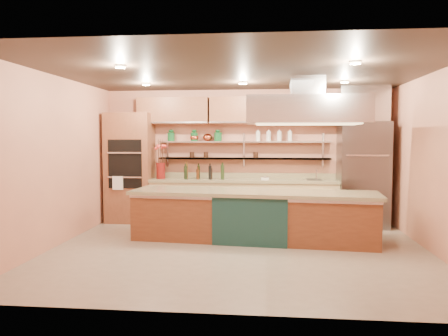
# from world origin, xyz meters

# --- Properties ---
(floor) EXTENTS (6.00, 5.00, 0.02)m
(floor) POSITION_xyz_m (0.00, 0.00, -0.01)
(floor) COLOR gray
(floor) RESTS_ON ground
(ceiling) EXTENTS (6.00, 5.00, 0.02)m
(ceiling) POSITION_xyz_m (0.00, 0.00, 2.80)
(ceiling) COLOR black
(ceiling) RESTS_ON wall_back
(wall_back) EXTENTS (6.00, 0.04, 2.80)m
(wall_back) POSITION_xyz_m (0.00, 2.50, 1.40)
(wall_back) COLOR tan
(wall_back) RESTS_ON floor
(wall_front) EXTENTS (6.00, 0.04, 2.80)m
(wall_front) POSITION_xyz_m (0.00, -2.50, 1.40)
(wall_front) COLOR tan
(wall_front) RESTS_ON floor
(wall_left) EXTENTS (0.04, 5.00, 2.80)m
(wall_left) POSITION_xyz_m (-3.00, 0.00, 1.40)
(wall_left) COLOR tan
(wall_left) RESTS_ON floor
(wall_right) EXTENTS (0.04, 5.00, 2.80)m
(wall_right) POSITION_xyz_m (3.00, 0.00, 1.40)
(wall_right) COLOR tan
(wall_right) RESTS_ON floor
(oven_stack) EXTENTS (0.95, 0.64, 2.30)m
(oven_stack) POSITION_xyz_m (-2.45, 2.18, 1.15)
(oven_stack) COLOR brown
(oven_stack) RESTS_ON floor
(refrigerator) EXTENTS (0.95, 0.72, 2.10)m
(refrigerator) POSITION_xyz_m (2.35, 2.14, 1.05)
(refrigerator) COLOR slate
(refrigerator) RESTS_ON floor
(back_counter) EXTENTS (3.84, 0.64, 0.93)m
(back_counter) POSITION_xyz_m (-0.05, 2.20, 0.47)
(back_counter) COLOR tan
(back_counter) RESTS_ON floor
(wall_shelf_lower) EXTENTS (3.60, 0.26, 0.03)m
(wall_shelf_lower) POSITION_xyz_m (-0.05, 2.37, 1.35)
(wall_shelf_lower) COLOR silver
(wall_shelf_lower) RESTS_ON wall_back
(wall_shelf_upper) EXTENTS (3.60, 0.26, 0.03)m
(wall_shelf_upper) POSITION_xyz_m (-0.05, 2.37, 1.70)
(wall_shelf_upper) COLOR silver
(wall_shelf_upper) RESTS_ON wall_back
(upper_cabinets) EXTENTS (4.60, 0.36, 0.55)m
(upper_cabinets) POSITION_xyz_m (0.00, 2.32, 2.35)
(upper_cabinets) COLOR brown
(upper_cabinets) RESTS_ON wall_back
(range_hood) EXTENTS (2.00, 1.00, 0.45)m
(range_hood) POSITION_xyz_m (1.11, 0.72, 2.25)
(range_hood) COLOR silver
(range_hood) RESTS_ON ceiling
(ceiling_downlights) EXTENTS (4.00, 2.80, 0.02)m
(ceiling_downlights) POSITION_xyz_m (0.00, 0.20, 2.77)
(ceiling_downlights) COLOR #FFE5A5
(ceiling_downlights) RESTS_ON ceiling
(island) EXTENTS (4.22, 1.29, 0.87)m
(island) POSITION_xyz_m (0.21, 0.72, 0.43)
(island) COLOR brown
(island) RESTS_ON floor
(flower_vase) EXTENTS (0.25, 0.25, 0.33)m
(flower_vase) POSITION_xyz_m (-1.78, 2.15, 1.10)
(flower_vase) COLOR #5F100E
(flower_vase) RESTS_ON back_counter
(oil_bottle_cluster) EXTENTS (0.92, 0.58, 0.29)m
(oil_bottle_cluster) POSITION_xyz_m (-0.86, 2.15, 1.07)
(oil_bottle_cluster) COLOR black
(oil_bottle_cluster) RESTS_ON back_counter
(kitchen_scale) EXTENTS (0.19, 0.16, 0.09)m
(kitchen_scale) POSITION_xyz_m (0.40, 2.15, 0.97)
(kitchen_scale) COLOR silver
(kitchen_scale) RESTS_ON back_counter
(bar_faucet) EXTENTS (0.03, 0.03, 0.21)m
(bar_faucet) POSITION_xyz_m (1.45, 2.25, 1.03)
(bar_faucet) COLOR white
(bar_faucet) RESTS_ON back_counter
(copper_kettle) EXTENTS (0.24, 0.24, 0.16)m
(copper_kettle) POSITION_xyz_m (-0.81, 2.37, 1.79)
(copper_kettle) COLOR #B34629
(copper_kettle) RESTS_ON wall_shelf_upper
(green_canister) EXTENTS (0.16, 0.16, 0.18)m
(green_canister) POSITION_xyz_m (-0.59, 2.37, 1.81)
(green_canister) COLOR #0F471E
(green_canister) RESTS_ON wall_shelf_upper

